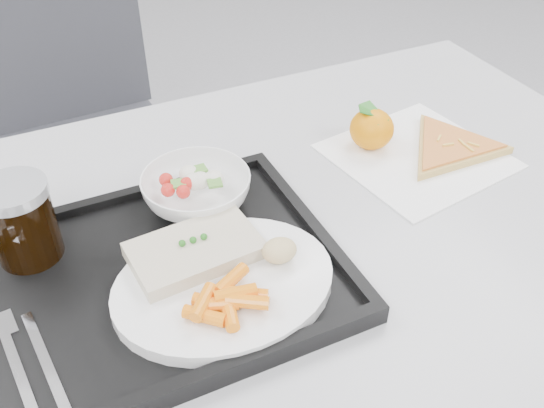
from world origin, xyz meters
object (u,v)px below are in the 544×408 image
(salad_bowl, at_px, (197,190))
(pizza_slice, at_px, (451,146))
(table, at_px, (284,257))
(dinner_plate, at_px, (224,285))
(tangerine, at_px, (372,129))
(chair, at_px, (79,111))
(cola_glass, at_px, (21,220))
(tray, at_px, (156,279))

(salad_bowl, distance_m, pizza_slice, 0.42)
(table, bearing_deg, dinner_plate, -143.04)
(salad_bowl, relative_size, tangerine, 1.73)
(chair, distance_m, cola_glass, 0.82)
(table, bearing_deg, tray, -169.06)
(cola_glass, relative_size, tangerine, 1.23)
(salad_bowl, height_order, tangerine, tangerine)
(table, xyz_separation_m, chair, (-0.16, 0.82, -0.15))
(dinner_plate, distance_m, pizza_slice, 0.47)
(table, xyz_separation_m, dinner_plate, (-0.13, -0.10, 0.09))
(chair, bearing_deg, pizza_slice, -58.16)
(chair, bearing_deg, table, -78.87)
(dinner_plate, bearing_deg, cola_glass, 140.40)
(table, bearing_deg, salad_bowl, 143.38)
(tray, height_order, cola_glass, cola_glass)
(tangerine, height_order, pizza_slice, tangerine)
(pizza_slice, bearing_deg, chair, 121.84)
(tray, xyz_separation_m, pizza_slice, (0.52, 0.08, 0.00))
(table, height_order, tangerine, tangerine)
(table, xyz_separation_m, salad_bowl, (-0.10, 0.07, 0.11))
(cola_glass, xyz_separation_m, pizza_slice, (0.65, -0.02, -0.06))
(table, height_order, pizza_slice, pizza_slice)
(tangerine, bearing_deg, tray, -159.87)
(salad_bowl, distance_m, tangerine, 0.31)
(table, height_order, cola_glass, cola_glass)
(salad_bowl, xyz_separation_m, tangerine, (0.31, 0.04, -0.00))
(table, height_order, salad_bowl, salad_bowl)
(cola_glass, bearing_deg, salad_bowl, 1.51)
(pizza_slice, bearing_deg, cola_glass, 177.83)
(pizza_slice, bearing_deg, tangerine, 148.48)
(table, relative_size, salad_bowl, 7.89)
(salad_bowl, height_order, cola_glass, cola_glass)
(chair, distance_m, tray, 0.89)
(table, distance_m, salad_bowl, 0.16)
(chair, xyz_separation_m, tray, (-0.03, -0.86, 0.22))
(tray, distance_m, cola_glass, 0.18)
(cola_glass, bearing_deg, tangerine, 4.58)
(tray, relative_size, dinner_plate, 1.67)
(cola_glass, relative_size, pizza_slice, 0.37)
(table, distance_m, chair, 0.85)
(dinner_plate, xyz_separation_m, tangerine, (0.34, 0.21, 0.01))
(dinner_plate, bearing_deg, salad_bowl, 80.75)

